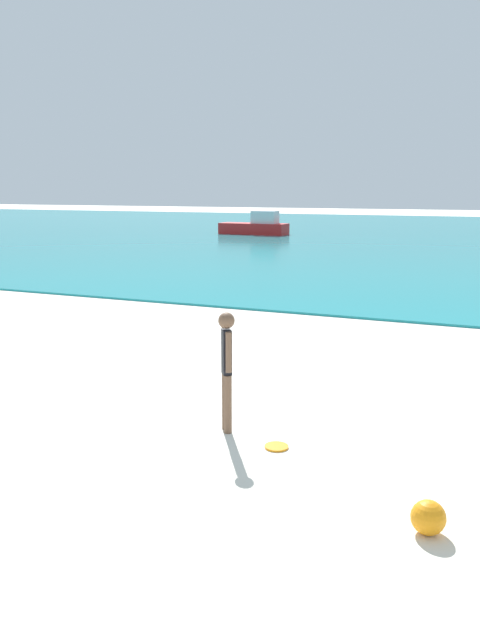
{
  "coord_description": "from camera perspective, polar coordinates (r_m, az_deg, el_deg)",
  "views": [
    {
      "loc": [
        4.05,
        0.74,
        3.12
      ],
      "look_at": [
        0.25,
        9.64,
        1.09
      ],
      "focal_mm": 35.28,
      "sensor_mm": 36.0,
      "label": 1
    }
  ],
  "objects": [
    {
      "name": "person_standing",
      "position": [
        8.09,
        -1.22,
        -4.07
      ],
      "size": [
        0.24,
        0.31,
        1.58
      ],
      "rotation": [
        0.0,
        0.0,
        2.18
      ],
      "color": "brown",
      "rests_on": "ground"
    },
    {
      "name": "beach_ball",
      "position": [
        6.28,
        16.71,
        -16.78
      ],
      "size": [
        0.32,
        0.32,
        0.32
      ],
      "primitive_type": "sphere",
      "color": "orange",
      "rests_on": "ground"
    },
    {
      "name": "water",
      "position": [
        45.19,
        18.07,
        7.35
      ],
      "size": [
        160.0,
        60.0,
        0.06
      ],
      "primitive_type": "cube",
      "color": "teal",
      "rests_on": "ground"
    },
    {
      "name": "frisbee",
      "position": [
        7.87,
        3.33,
        -11.4
      ],
      "size": [
        0.29,
        0.29,
        0.03
      ],
      "primitive_type": "cylinder",
      "color": "orange",
      "rests_on": "ground"
    },
    {
      "name": "boat_far",
      "position": [
        43.11,
        1.46,
        8.5
      ],
      "size": [
        4.7,
        1.64,
        1.58
      ],
      "rotation": [
        0.0,
        0.0,
        3.11
      ],
      "color": "red",
      "rests_on": "water"
    }
  ]
}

